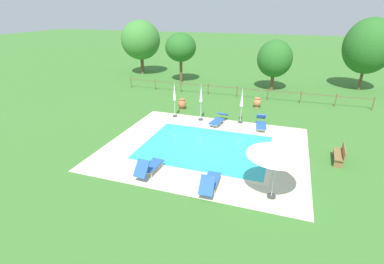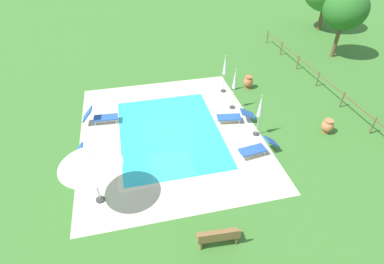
{
  "view_description": "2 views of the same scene",
  "coord_description": "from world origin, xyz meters",
  "px_view_note": "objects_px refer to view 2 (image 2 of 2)",
  "views": [
    {
      "loc": [
        3.94,
        -13.9,
        7.23
      ],
      "look_at": [
        -0.96,
        0.5,
        0.6
      ],
      "focal_mm": 26.61,
      "sensor_mm": 36.0,
      "label": 1
    },
    {
      "loc": [
        12.74,
        -1.72,
        9.86
      ],
      "look_at": [
        1.64,
        0.84,
        1.09
      ],
      "focal_mm": 28.31,
      "sensor_mm": 36.0,
      "label": 2
    }
  ],
  "objects_px": {
    "sun_lounger_north_end": "(100,117)",
    "patio_umbrella_open_foreground": "(90,162)",
    "patio_umbrella_closed_row_mid_west": "(234,84)",
    "patio_umbrella_closed_row_west": "(225,69)",
    "terracotta_urn_near_fence": "(327,126)",
    "sun_lounger_north_mid": "(234,116)",
    "sun_lounger_north_near_steps": "(93,154)",
    "wooden_bench_lawn_side": "(218,237)",
    "terracotta_urn_by_tree": "(248,82)",
    "tree_far_west": "(346,10)",
    "patio_umbrella_closed_row_centre": "(260,110)",
    "sun_lounger_north_far": "(258,148)"
  },
  "relations": [
    {
      "from": "patio_umbrella_closed_row_centre",
      "to": "terracotta_urn_by_tree",
      "type": "distance_m",
      "value": 5.13
    },
    {
      "from": "wooden_bench_lawn_side",
      "to": "terracotta_urn_by_tree",
      "type": "distance_m",
      "value": 11.75
    },
    {
      "from": "sun_lounger_north_near_steps",
      "to": "sun_lounger_north_end",
      "type": "distance_m",
      "value": 3.08
    },
    {
      "from": "terracotta_urn_near_fence",
      "to": "tree_far_west",
      "type": "xyz_separation_m",
      "value": [
        -8.73,
        6.08,
        3.14
      ]
    },
    {
      "from": "sun_lounger_north_far",
      "to": "patio_umbrella_closed_row_centre",
      "type": "xyz_separation_m",
      "value": [
        -1.44,
        0.53,
        1.19
      ]
    },
    {
      "from": "patio_umbrella_closed_row_west",
      "to": "tree_far_west",
      "type": "distance_m",
      "value": 10.8
    },
    {
      "from": "patio_umbrella_closed_row_west",
      "to": "terracotta_urn_by_tree",
      "type": "xyz_separation_m",
      "value": [
        -0.09,
        1.71,
        -1.15
      ]
    },
    {
      "from": "patio_umbrella_open_foreground",
      "to": "patio_umbrella_closed_row_centre",
      "type": "bearing_deg",
      "value": 108.66
    },
    {
      "from": "wooden_bench_lawn_side",
      "to": "terracotta_urn_by_tree",
      "type": "relative_size",
      "value": 1.86
    },
    {
      "from": "sun_lounger_north_end",
      "to": "tree_far_west",
      "type": "relative_size",
      "value": 0.38
    },
    {
      "from": "patio_umbrella_open_foreground",
      "to": "patio_umbrella_closed_row_west",
      "type": "bearing_deg",
      "value": 134.05
    },
    {
      "from": "sun_lounger_north_end",
      "to": "terracotta_urn_near_fence",
      "type": "relative_size",
      "value": 2.4
    },
    {
      "from": "sun_lounger_north_end",
      "to": "patio_umbrella_closed_row_mid_west",
      "type": "relative_size",
      "value": 0.75
    },
    {
      "from": "sun_lounger_north_mid",
      "to": "sun_lounger_north_far",
      "type": "height_order",
      "value": "sun_lounger_north_far"
    },
    {
      "from": "sun_lounger_north_mid",
      "to": "wooden_bench_lawn_side",
      "type": "height_order",
      "value": "wooden_bench_lawn_side"
    },
    {
      "from": "terracotta_urn_by_tree",
      "to": "tree_far_west",
      "type": "distance_m",
      "value": 9.51
    },
    {
      "from": "sun_lounger_north_near_steps",
      "to": "tree_far_west",
      "type": "relative_size",
      "value": 0.38
    },
    {
      "from": "sun_lounger_north_far",
      "to": "terracotta_urn_near_fence",
      "type": "xyz_separation_m",
      "value": [
        -0.77,
        4.22,
        0.05
      ]
    },
    {
      "from": "wooden_bench_lawn_side",
      "to": "tree_far_west",
      "type": "relative_size",
      "value": 0.3
    },
    {
      "from": "sun_lounger_north_near_steps",
      "to": "terracotta_urn_by_tree",
      "type": "bearing_deg",
      "value": 117.08
    },
    {
      "from": "sun_lounger_north_near_steps",
      "to": "patio_umbrella_closed_row_west",
      "type": "height_order",
      "value": "patio_umbrella_closed_row_west"
    },
    {
      "from": "patio_umbrella_open_foreground",
      "to": "terracotta_urn_by_tree",
      "type": "relative_size",
      "value": 2.95
    },
    {
      "from": "sun_lounger_north_end",
      "to": "patio_umbrella_closed_row_west",
      "type": "distance_m",
      "value": 7.94
    },
    {
      "from": "terracotta_urn_by_tree",
      "to": "sun_lounger_north_near_steps",
      "type": "bearing_deg",
      "value": -62.92
    },
    {
      "from": "wooden_bench_lawn_side",
      "to": "sun_lounger_north_near_steps",
      "type": "bearing_deg",
      "value": -141.62
    },
    {
      "from": "patio_umbrella_closed_row_west",
      "to": "terracotta_urn_near_fence",
      "type": "bearing_deg",
      "value": 36.6
    },
    {
      "from": "patio_umbrella_closed_row_west",
      "to": "sun_lounger_north_mid",
      "type": "bearing_deg",
      "value": -7.45
    },
    {
      "from": "sun_lounger_north_mid",
      "to": "wooden_bench_lawn_side",
      "type": "xyz_separation_m",
      "value": [
        7.08,
        -3.08,
        0.11
      ]
    },
    {
      "from": "patio_umbrella_closed_row_mid_west",
      "to": "sun_lounger_north_end",
      "type": "bearing_deg",
      "value": -91.51
    },
    {
      "from": "patio_umbrella_closed_row_west",
      "to": "patio_umbrella_closed_row_centre",
      "type": "relative_size",
      "value": 1.03
    },
    {
      "from": "wooden_bench_lawn_side",
      "to": "patio_umbrella_closed_row_centre",
      "type": "bearing_deg",
      "value": 146.15
    },
    {
      "from": "sun_lounger_north_end",
      "to": "patio_umbrella_closed_row_west",
      "type": "bearing_deg",
      "value": 103.14
    },
    {
      "from": "patio_umbrella_closed_row_west",
      "to": "patio_umbrella_closed_row_mid_west",
      "type": "height_order",
      "value": "patio_umbrella_closed_row_mid_west"
    },
    {
      "from": "sun_lounger_north_far",
      "to": "sun_lounger_north_end",
      "type": "bearing_deg",
      "value": -120.51
    },
    {
      "from": "sun_lounger_north_end",
      "to": "terracotta_urn_by_tree",
      "type": "height_order",
      "value": "sun_lounger_north_end"
    },
    {
      "from": "patio_umbrella_closed_row_mid_west",
      "to": "terracotta_urn_near_fence",
      "type": "distance_m",
      "value": 5.43
    },
    {
      "from": "sun_lounger_north_near_steps",
      "to": "patio_umbrella_closed_row_mid_west",
      "type": "bearing_deg",
      "value": 109.98
    },
    {
      "from": "wooden_bench_lawn_side",
      "to": "terracotta_urn_near_fence",
      "type": "relative_size",
      "value": 1.93
    },
    {
      "from": "patio_umbrella_closed_row_west",
      "to": "tree_far_west",
      "type": "bearing_deg",
      "value": 108.37
    },
    {
      "from": "patio_umbrella_open_foreground",
      "to": "sun_lounger_north_far",
      "type": "bearing_deg",
      "value": 99.55
    },
    {
      "from": "sun_lounger_north_end",
      "to": "patio_umbrella_open_foreground",
      "type": "height_order",
      "value": "patio_umbrella_open_foreground"
    },
    {
      "from": "sun_lounger_north_mid",
      "to": "sun_lounger_north_near_steps",
      "type": "bearing_deg",
      "value": -78.72
    },
    {
      "from": "sun_lounger_north_far",
      "to": "terracotta_urn_by_tree",
      "type": "relative_size",
      "value": 2.52
    },
    {
      "from": "patio_umbrella_closed_row_west",
      "to": "terracotta_urn_near_fence",
      "type": "height_order",
      "value": "patio_umbrella_closed_row_west"
    },
    {
      "from": "patio_umbrella_closed_row_centre",
      "to": "terracotta_urn_by_tree",
      "type": "relative_size",
      "value": 2.94
    },
    {
      "from": "sun_lounger_north_near_steps",
      "to": "patio_umbrella_closed_row_west",
      "type": "xyz_separation_m",
      "value": [
        -4.85,
        7.95,
        1.2
      ]
    },
    {
      "from": "sun_lounger_north_end",
      "to": "tree_far_west",
      "type": "distance_m",
      "value": 18.72
    },
    {
      "from": "tree_far_west",
      "to": "patio_umbrella_open_foreground",
      "type": "bearing_deg",
      "value": -58.77
    },
    {
      "from": "sun_lounger_north_near_steps",
      "to": "tree_far_west",
      "type": "height_order",
      "value": "tree_far_west"
    },
    {
      "from": "patio_umbrella_open_foreground",
      "to": "patio_umbrella_closed_row_centre",
      "type": "distance_m",
      "value": 8.44
    }
  ]
}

